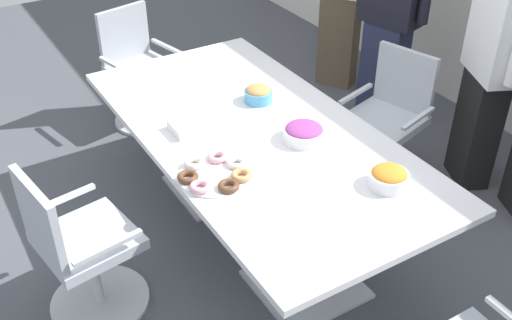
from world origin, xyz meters
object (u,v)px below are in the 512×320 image
snack_bowl_chips_orange (389,177)px  donut_platter (215,174)px  office_chair_1 (387,125)px  napkin_pile (187,127)px  snack_bowl_candy_mix (304,132)px  office_chair_2 (139,74)px  snack_bowl_cookies (258,94)px  conference_table (256,149)px  office_chair_3 (80,252)px  person_standing_1 (391,12)px  person_standing_2 (492,64)px

snack_bowl_chips_orange → donut_platter: 0.87m
snack_bowl_chips_orange → donut_platter: snack_bowl_chips_orange is taller
office_chair_1 → napkin_pile: size_ratio=5.25×
snack_bowl_candy_mix → office_chair_2: bearing=-173.2°
snack_bowl_cookies → conference_table: bearing=-33.6°
donut_platter → office_chair_3: bearing=-106.1°
snack_bowl_candy_mix → person_standing_1: bearing=122.5°
office_chair_2 → snack_bowl_cookies: size_ratio=5.25×
snack_bowl_cookies → person_standing_1: bearing=105.5°
person_standing_2 → snack_bowl_candy_mix: size_ratio=7.20×
person_standing_1 → person_standing_2: person_standing_1 is taller
donut_platter → napkin_pile: size_ratio=2.19×
snack_bowl_chips_orange → snack_bowl_cookies: 1.08m
office_chair_3 → person_standing_2: bearing=76.8°
donut_platter → office_chair_2: bearing=169.8°
office_chair_3 → snack_bowl_chips_orange: size_ratio=4.57×
person_standing_1 → snack_bowl_chips_orange: bearing=123.5°
office_chair_3 → snack_bowl_cookies: office_chair_3 is taller
office_chair_2 → snack_bowl_candy_mix: office_chair_2 is taller
conference_table → office_chair_3: size_ratio=2.64×
person_standing_1 → donut_platter: size_ratio=4.67×
snack_bowl_chips_orange → donut_platter: (-0.51, -0.70, -0.03)m
conference_table → office_chair_1: (-0.08, 1.10, -0.22)m
napkin_pile → snack_bowl_cookies: bearing=99.9°
office_chair_3 → snack_bowl_chips_orange: office_chair_3 is taller
conference_table → person_standing_2: 1.63m
donut_platter → napkin_pile: 0.48m
office_chair_3 → office_chair_2: bearing=140.5°
office_chair_2 → snack_bowl_chips_orange: (2.49, 0.34, 0.40)m
snack_bowl_chips_orange → office_chair_2: bearing=-172.1°
office_chair_1 → person_standing_1: bearing=-54.1°
conference_table → napkin_pile: bearing=-120.8°
snack_bowl_candy_mix → snack_bowl_cookies: bearing=178.2°
snack_bowl_candy_mix → donut_platter: size_ratio=0.62×
snack_bowl_chips_orange → napkin_pile: 1.17m
office_chair_1 → person_standing_1: size_ratio=0.51×
snack_bowl_cookies → napkin_pile: size_ratio=1.00×
napkin_pile → office_chair_1: bearing=85.1°
snack_bowl_chips_orange → snack_bowl_candy_mix: 0.58m
office_chair_3 → person_standing_1: 2.83m
snack_bowl_candy_mix → office_chair_1: bearing=107.7°
office_chair_3 → person_standing_1: bearing=96.7°
donut_platter → napkin_pile: napkin_pile is taller
person_standing_1 → snack_bowl_cookies: (0.39, -1.39, -0.12)m
office_chair_2 → office_chair_3: size_ratio=1.00×
person_standing_2 → donut_platter: (-0.00, -2.00, -0.12)m
napkin_pile → office_chair_2: bearing=169.4°
person_standing_1 → office_chair_2: bearing=42.7°
snack_bowl_candy_mix → conference_table: bearing=-140.6°
conference_table → napkin_pile: 0.42m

